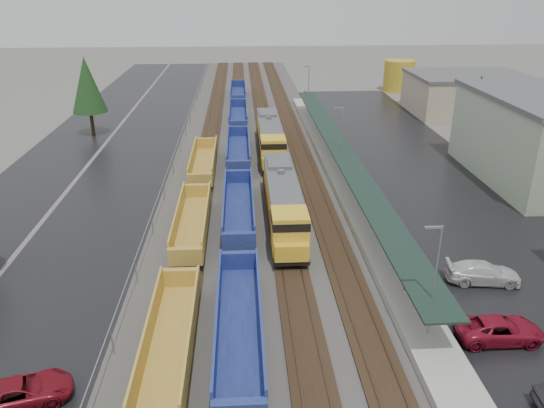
{
  "coord_description": "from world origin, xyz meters",
  "views": [
    {
      "loc": [
        -1.6,
        -6.12,
        20.62
      ],
      "look_at": [
        1.02,
        37.81,
        2.0
      ],
      "focal_mm": 35.0,
      "sensor_mm": 36.0,
      "label": 1
    }
  ],
  "objects_px": {
    "parked_car_west_c": "(20,393)",
    "parked_car_east_b": "(499,330)",
    "locomotive_lead": "(283,202)",
    "well_string_yellow": "(170,343)",
    "locomotive_trail": "(270,138)",
    "parked_car_east_c": "(483,273)",
    "well_string_blue": "(239,208)",
    "storage_tank": "(399,76)"
  },
  "relations": [
    {
      "from": "well_string_yellow",
      "to": "storage_tank",
      "type": "xyz_separation_m",
      "value": [
        36.16,
        80.34,
        1.83
      ]
    },
    {
      "from": "parked_car_west_c",
      "to": "parked_car_east_b",
      "type": "relative_size",
      "value": 0.98
    },
    {
      "from": "locomotive_lead",
      "to": "storage_tank",
      "type": "relative_size",
      "value": 3.14
    },
    {
      "from": "parked_car_west_c",
      "to": "locomotive_trail",
      "type": "bearing_deg",
      "value": -39.04
    },
    {
      "from": "storage_tank",
      "to": "locomotive_lead",
      "type": "bearing_deg",
      "value": -114.38
    },
    {
      "from": "locomotive_lead",
      "to": "well_string_blue",
      "type": "distance_m",
      "value": 4.33
    },
    {
      "from": "locomotive_trail",
      "to": "parked_car_east_c",
      "type": "height_order",
      "value": "locomotive_trail"
    },
    {
      "from": "well_string_blue",
      "to": "parked_car_west_c",
      "type": "distance_m",
      "value": 25.33
    },
    {
      "from": "parked_car_west_c",
      "to": "parked_car_east_c",
      "type": "relative_size",
      "value": 0.99
    },
    {
      "from": "storage_tank",
      "to": "parked_car_west_c",
      "type": "height_order",
      "value": "storage_tank"
    },
    {
      "from": "well_string_yellow",
      "to": "storage_tank",
      "type": "bearing_deg",
      "value": 65.77
    },
    {
      "from": "locomotive_lead",
      "to": "parked_car_west_c",
      "type": "bearing_deg",
      "value": -125.98
    },
    {
      "from": "locomotive_lead",
      "to": "parked_car_east_c",
      "type": "relative_size",
      "value": 3.53
    },
    {
      "from": "parked_car_east_b",
      "to": "parked_car_east_c",
      "type": "xyz_separation_m",
      "value": [
        1.92,
        6.73,
        0.03
      ]
    },
    {
      "from": "parked_car_west_c",
      "to": "storage_tank",
      "type": "bearing_deg",
      "value": -46.56
    },
    {
      "from": "storage_tank",
      "to": "parked_car_east_b",
      "type": "xyz_separation_m",
      "value": [
        -16.14,
        -79.66,
        -2.26
      ]
    },
    {
      "from": "locomotive_trail",
      "to": "well_string_yellow",
      "type": "relative_size",
      "value": 0.24
    },
    {
      "from": "locomotive_trail",
      "to": "storage_tank",
      "type": "xyz_separation_m",
      "value": [
        28.16,
        41.13,
        0.71
      ]
    },
    {
      "from": "locomotive_trail",
      "to": "well_string_blue",
      "type": "xyz_separation_m",
      "value": [
        -4.0,
        -19.74,
        -1.08
      ]
    },
    {
      "from": "locomotive_lead",
      "to": "well_string_blue",
      "type": "relative_size",
      "value": 0.15
    },
    {
      "from": "parked_car_east_c",
      "to": "well_string_blue",
      "type": "bearing_deg",
      "value": 63.77
    },
    {
      "from": "parked_car_east_b",
      "to": "locomotive_lead",
      "type": "bearing_deg",
      "value": 34.87
    },
    {
      "from": "locomotive_trail",
      "to": "parked_car_east_b",
      "type": "distance_m",
      "value": 40.39
    },
    {
      "from": "well_string_yellow",
      "to": "parked_car_east_b",
      "type": "xyz_separation_m",
      "value": [
        20.02,
        0.68,
        -0.42
      ]
    },
    {
      "from": "well_string_yellow",
      "to": "parked_car_west_c",
      "type": "height_order",
      "value": "well_string_yellow"
    },
    {
      "from": "storage_tank",
      "to": "parked_car_east_c",
      "type": "distance_m",
      "value": 74.34
    },
    {
      "from": "locomotive_lead",
      "to": "parked_car_west_c",
      "type": "relative_size",
      "value": 3.57
    },
    {
      "from": "parked_car_east_b",
      "to": "well_string_blue",
      "type": "bearing_deg",
      "value": 40.88
    },
    {
      "from": "locomotive_lead",
      "to": "locomotive_trail",
      "type": "bearing_deg",
      "value": 90.0
    },
    {
      "from": "well_string_yellow",
      "to": "parked_car_west_c",
      "type": "relative_size",
      "value": 15.18
    },
    {
      "from": "storage_tank",
      "to": "parked_car_east_c",
      "type": "height_order",
      "value": "storage_tank"
    },
    {
      "from": "well_string_yellow",
      "to": "locomotive_trail",
      "type": "bearing_deg",
      "value": 78.47
    },
    {
      "from": "well_string_yellow",
      "to": "parked_car_west_c",
      "type": "xyz_separation_m",
      "value": [
        -7.47,
        -3.11,
        -0.44
      ]
    },
    {
      "from": "locomotive_lead",
      "to": "parked_car_east_c",
      "type": "height_order",
      "value": "locomotive_lead"
    },
    {
      "from": "parked_car_east_b",
      "to": "parked_car_east_c",
      "type": "height_order",
      "value": "parked_car_east_c"
    },
    {
      "from": "well_string_yellow",
      "to": "parked_car_east_c",
      "type": "distance_m",
      "value": 23.16
    },
    {
      "from": "well_string_yellow",
      "to": "parked_car_east_c",
      "type": "relative_size",
      "value": 15.01
    },
    {
      "from": "parked_car_west_c",
      "to": "locomotive_lead",
      "type": "bearing_deg",
      "value": -54.93
    },
    {
      "from": "locomotive_lead",
      "to": "parked_car_east_c",
      "type": "xyz_separation_m",
      "value": [
        13.94,
        -10.8,
        -1.52
      ]
    },
    {
      "from": "locomotive_lead",
      "to": "well_string_yellow",
      "type": "distance_m",
      "value": 19.92
    },
    {
      "from": "locomotive_lead",
      "to": "parked_car_east_b",
      "type": "xyz_separation_m",
      "value": [
        12.02,
        -17.53,
        -1.54
      ]
    },
    {
      "from": "well_string_blue",
      "to": "parked_car_east_b",
      "type": "xyz_separation_m",
      "value": [
        16.02,
        -18.79,
        -0.46
      ]
    }
  ]
}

